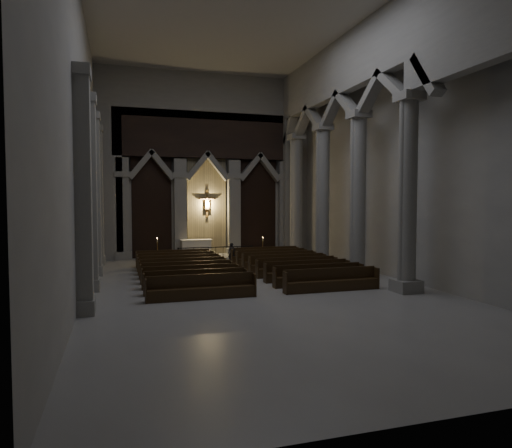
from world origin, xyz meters
The scene contains 11 objects.
room centered at (0.00, 0.00, 7.60)m, with size 24.00×24.10×12.00m.
sanctuary_wall centered at (0.00, 11.54, 6.62)m, with size 14.00×0.77×12.00m.
right_arcade centered at (5.50, 1.33, 7.83)m, with size 1.00×24.00×12.00m.
left_pilasters centered at (-6.75, 3.50, 3.91)m, with size 0.60×13.00×8.03m.
sanctuary_step centered at (0.00, 10.60, 0.07)m, with size 8.50×2.60×0.15m, color gray.
altar centered at (-0.86, 11.06, 0.67)m, with size 2.03×0.81×1.03m.
altar_rail centered at (0.00, 8.92, 0.61)m, with size 4.66×0.09×0.91m.
candle_stand_left centered at (-3.50, 8.92, 0.42)m, with size 0.26×0.26×1.53m.
candle_stand_right centered at (3.16, 9.40, 0.37)m, with size 0.23×0.23×1.37m.
pews centered at (0.00, 3.04, 0.30)m, with size 9.57×9.38×0.93m.
worshipper centered at (0.71, 7.67, 0.61)m, with size 0.45×0.29×1.23m, color black.
Camera 1 is at (-5.68, -18.32, 3.74)m, focal length 32.00 mm.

